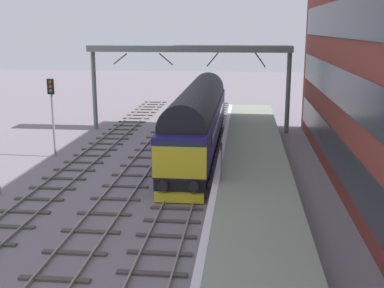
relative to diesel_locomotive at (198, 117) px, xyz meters
The scene contains 9 objects.
ground_plane 7.16m from the diesel_locomotive, 90.01° to the right, with size 140.00×140.00×0.00m, color slate.
track_main 7.14m from the diesel_locomotive, 90.01° to the right, with size 2.50×60.00×0.15m.
track_adjacent_west 7.83m from the diesel_locomotive, 115.55° to the right, with size 2.50×60.00×0.15m.
track_adjacent_far_west 9.97m from the diesel_locomotive, 136.06° to the right, with size 2.50×60.00×0.15m.
station_platform 7.87m from the diesel_locomotive, 61.81° to the right, with size 4.00×44.00×1.01m.
diesel_locomotive is the anchor object (origin of this frame).
signal_post_far 9.54m from the diesel_locomotive, 167.99° to the right, with size 0.44×0.22×5.15m.
platform_number_sign 9.33m from the diesel_locomotive, 77.67° to the right, with size 0.10×0.44×1.92m.
overhead_footbridge 8.42m from the diesel_locomotive, 101.06° to the left, with size 16.26×2.00×6.94m.
Camera 1 is at (3.03, -25.49, 8.35)m, focal length 45.90 mm.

